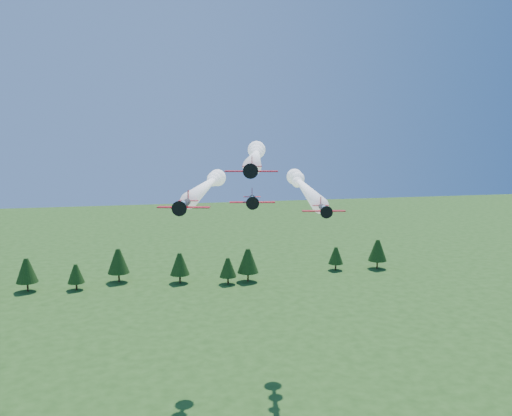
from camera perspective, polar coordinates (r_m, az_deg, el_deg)
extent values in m
cylinder|color=black|center=(74.11, -0.47, 3.95)|extent=(2.02, 5.11, 0.93)
cone|color=black|center=(71.19, -0.54, 3.76)|extent=(1.09, 1.02, 0.93)
cone|color=black|center=(70.64, -0.55, 3.72)|extent=(0.49, 0.50, 0.41)
cylinder|color=black|center=(70.48, -0.55, 3.71)|extent=(1.91, 0.47, 1.95)
cube|color=red|center=(73.77, -0.48, 3.70)|extent=(7.00, 2.75, 0.11)
cube|color=red|center=(77.40, -0.40, 4.19)|extent=(2.81, 1.37, 0.07)
cube|color=red|center=(77.44, -0.40, 4.74)|extent=(0.28, 0.88, 1.35)
ellipsoid|color=#94CAE4|center=(73.25, -0.49, 4.19)|extent=(0.90, 1.24, 0.58)
sphere|color=white|center=(110.51, 0.05, 5.50)|extent=(2.30, 2.30, 2.30)
sphere|color=white|center=(115.14, 0.09, 5.63)|extent=(3.00, 3.00, 3.00)
sphere|color=white|center=(119.77, 0.13, 5.75)|extent=(3.70, 3.70, 3.70)
cylinder|color=black|center=(83.12, -7.20, 0.35)|extent=(2.37, 5.63, 1.03)
cone|color=black|center=(79.97, -7.59, 0.02)|extent=(1.22, 1.15, 1.03)
cone|color=black|center=(79.37, -7.67, -0.05)|extent=(0.55, 0.56, 0.45)
cylinder|color=black|center=(79.20, -7.69, -0.07)|extent=(2.10, 0.57, 2.16)
cube|color=red|center=(82.77, -7.24, 0.08)|extent=(7.71, 3.22, 0.12)
cube|color=red|center=(86.67, -6.79, 0.73)|extent=(3.10, 1.58, 0.07)
cube|color=red|center=(86.66, -6.79, 1.28)|extent=(0.33, 0.97, 1.49)
ellipsoid|color=#94CAE4|center=(82.16, -7.31, 0.54)|extent=(1.02, 1.38, 0.64)
sphere|color=white|center=(116.71, -4.35, 2.77)|extent=(2.30, 2.30, 2.30)
sphere|color=white|center=(120.92, -4.10, 2.98)|extent=(3.00, 3.00, 3.00)
sphere|color=white|center=(125.13, -3.87, 3.17)|extent=(3.70, 3.70, 3.70)
cylinder|color=black|center=(84.81, 6.75, -0.07)|extent=(1.71, 4.74, 0.86)
cone|color=black|center=(82.15, 7.00, -0.36)|extent=(0.99, 0.92, 0.86)
cone|color=black|center=(81.65, 7.05, -0.42)|extent=(0.44, 0.45, 0.38)
cylinder|color=black|center=(81.50, 7.07, -0.43)|extent=(1.79, 0.37, 1.81)
cube|color=red|center=(84.52, 6.78, -0.29)|extent=(6.50, 2.32, 0.10)
cube|color=red|center=(87.81, 6.48, 0.26)|extent=(2.60, 1.18, 0.06)
cube|color=red|center=(87.80, 6.48, 0.71)|extent=(0.23, 0.82, 1.25)
ellipsoid|color=#94CAE4|center=(84.00, 6.82, 0.08)|extent=(0.80, 1.13, 0.54)
sphere|color=white|center=(122.98, 4.32, 2.66)|extent=(2.30, 2.30, 2.30)
sphere|color=white|center=(127.92, 4.11, 2.90)|extent=(3.00, 3.00, 3.00)
sphere|color=white|center=(132.87, 3.92, 3.11)|extent=(3.70, 3.70, 3.70)
cylinder|color=black|center=(90.46, -0.37, 0.82)|extent=(1.92, 5.34, 0.97)
cone|color=black|center=(87.42, -0.35, 0.54)|extent=(1.12, 1.04, 0.97)
cone|color=black|center=(86.84, -0.34, 0.49)|extent=(0.50, 0.51, 0.43)
cylinder|color=black|center=(86.68, -0.34, 0.47)|extent=(2.01, 0.41, 2.04)
cube|color=red|center=(90.11, -0.37, 0.59)|extent=(7.32, 2.61, 0.12)
cube|color=red|center=(93.87, -0.40, 1.13)|extent=(2.92, 1.33, 0.07)
cube|color=red|center=(93.87, -0.40, 1.61)|extent=(0.26, 0.92, 1.41)
ellipsoid|color=#94CAE4|center=(89.54, -0.37, 0.99)|extent=(0.90, 1.28, 0.61)
cylinder|color=#382314|center=(214.25, 7.96, -5.84)|extent=(0.60, 0.60, 2.42)
cone|color=black|center=(213.21, 7.99, -4.72)|extent=(5.53, 5.53, 6.23)
cylinder|color=#382314|center=(219.07, 12.02, -5.54)|extent=(0.60, 0.60, 3.05)
cone|color=black|center=(217.81, 12.06, -4.15)|extent=(6.97, 6.97, 7.84)
cylinder|color=#382314|center=(197.46, -7.61, -7.02)|extent=(0.60, 0.60, 2.90)
cone|color=black|center=(196.13, -7.64, -5.56)|extent=(6.64, 6.64, 7.47)
cylinder|color=#382314|center=(202.19, -13.55, -6.76)|extent=(0.60, 0.60, 3.24)
cone|color=black|center=(200.75, -13.60, -5.17)|extent=(7.41, 7.41, 8.34)
cylinder|color=#382314|center=(200.49, -21.87, -7.31)|extent=(0.60, 0.60, 3.06)
cone|color=black|center=(199.12, -21.96, -5.80)|extent=(6.99, 6.99, 7.87)
cylinder|color=#382314|center=(197.42, -0.81, -6.90)|extent=(0.60, 0.60, 3.20)
cone|color=black|center=(195.96, -0.81, -5.29)|extent=(7.32, 7.32, 8.23)
cylinder|color=#382314|center=(196.95, -17.51, -7.47)|extent=(0.60, 0.60, 2.40)
cone|color=black|center=(195.83, -17.57, -6.27)|extent=(5.48, 5.48, 6.16)
cylinder|color=#382314|center=(194.68, -2.82, -7.24)|extent=(0.60, 0.60, 2.53)
cone|color=black|center=(193.49, -2.83, -5.95)|extent=(5.78, 5.78, 6.50)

